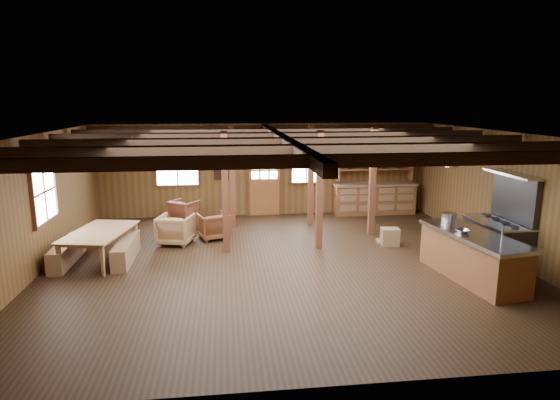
# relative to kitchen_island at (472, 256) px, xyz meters

# --- Properties ---
(room) EXTENTS (10.04, 9.04, 2.84)m
(room) POSITION_rel_kitchen_island_xyz_m (-3.60, 1.32, 0.92)
(room) COLOR black
(room) RESTS_ON ground
(ceiling_joists) EXTENTS (9.80, 8.82, 0.18)m
(ceiling_joists) POSITION_rel_kitchen_island_xyz_m (-3.60, 1.50, 2.20)
(ceiling_joists) COLOR black
(ceiling_joists) RESTS_ON ceiling
(timber_posts) EXTENTS (3.95, 2.35, 2.80)m
(timber_posts) POSITION_rel_kitchen_island_xyz_m (-3.08, 3.40, 0.92)
(timber_posts) COLOR #4E2616
(timber_posts) RESTS_ON floor
(back_door) EXTENTS (1.02, 0.08, 2.15)m
(back_door) POSITION_rel_kitchen_island_xyz_m (-3.60, 5.77, 0.40)
(back_door) COLOR brown
(back_door) RESTS_ON floor
(window_back_left) EXTENTS (1.32, 0.06, 1.32)m
(window_back_left) POSITION_rel_kitchen_island_xyz_m (-6.20, 5.78, 1.12)
(window_back_left) COLOR white
(window_back_left) RESTS_ON wall_back
(window_back_right) EXTENTS (1.02, 0.06, 1.32)m
(window_back_right) POSITION_rel_kitchen_island_xyz_m (-2.30, 5.78, 1.12)
(window_back_right) COLOR white
(window_back_right) RESTS_ON wall_back
(window_left) EXTENTS (0.14, 1.24, 1.32)m
(window_left) POSITION_rel_kitchen_island_xyz_m (-8.56, 1.82, 1.12)
(window_left) COLOR white
(window_left) RESTS_ON wall_back
(notice_boards) EXTENTS (1.08, 0.03, 0.90)m
(notice_boards) POSITION_rel_kitchen_island_xyz_m (-5.10, 5.78, 1.16)
(notice_boards) COLOR white
(notice_boards) RESTS_ON wall_back
(back_counter) EXTENTS (2.55, 0.60, 2.45)m
(back_counter) POSITION_rel_kitchen_island_xyz_m (-0.20, 5.53, 0.12)
(back_counter) COLOR brown
(back_counter) RESTS_ON floor
(pendant_lamps) EXTENTS (1.86, 2.36, 0.66)m
(pendant_lamps) POSITION_rel_kitchen_island_xyz_m (-5.85, 2.32, 1.77)
(pendant_lamps) COLOR #2F2F31
(pendant_lamps) RESTS_ON ceiling
(pot_rack) EXTENTS (0.41, 3.00, 0.42)m
(pot_rack) POSITION_rel_kitchen_island_xyz_m (-0.40, 1.55, 1.79)
(pot_rack) COLOR #2F2F31
(pot_rack) RESTS_ON ceiling
(kitchen_island) EXTENTS (1.23, 2.60, 1.20)m
(kitchen_island) POSITION_rel_kitchen_island_xyz_m (0.00, 0.00, 0.00)
(kitchen_island) COLOR brown
(kitchen_island) RESTS_ON floor
(step_stool) EXTENTS (0.51, 0.39, 0.42)m
(step_stool) POSITION_rel_kitchen_island_xyz_m (-0.83, 2.31, -0.27)
(step_stool) COLOR brown
(step_stool) RESTS_ON floor
(commercial_range) EXTENTS (0.82, 1.60, 1.98)m
(commercial_range) POSITION_rel_kitchen_island_xyz_m (1.05, 0.81, 0.16)
(commercial_range) COLOR #2F2F31
(commercial_range) RESTS_ON floor
(dining_table) EXTENTS (1.45, 2.14, 0.69)m
(dining_table) POSITION_rel_kitchen_island_xyz_m (-7.50, 1.93, -0.13)
(dining_table) COLOR #9B7446
(dining_table) RESTS_ON floor
(bench_wall) EXTENTS (0.32, 1.69, 0.46)m
(bench_wall) POSITION_rel_kitchen_island_xyz_m (-8.25, 1.93, -0.25)
(bench_wall) COLOR brown
(bench_wall) RESTS_ON floor
(bench_aisle) EXTENTS (0.32, 1.71, 0.47)m
(bench_aisle) POSITION_rel_kitchen_island_xyz_m (-7.00, 1.93, -0.24)
(bench_aisle) COLOR brown
(bench_aisle) RESTS_ON floor
(armchair_a) EXTENTS (0.91, 0.92, 0.66)m
(armchair_a) POSITION_rel_kitchen_island_xyz_m (-5.12, 3.40, -0.15)
(armchair_a) COLOR brown
(armchair_a) RESTS_ON floor
(armchair_b) EXTENTS (1.00, 1.01, 0.67)m
(armchair_b) POSITION_rel_kitchen_island_xyz_m (-5.99, 5.12, -0.14)
(armchair_b) COLOR brown
(armchair_b) RESTS_ON floor
(armchair_c) EXTENTS (0.96, 0.97, 0.73)m
(armchair_c) POSITION_rel_kitchen_island_xyz_m (-6.03, 3.05, -0.11)
(armchair_c) COLOR #976F44
(armchair_c) RESTS_ON floor
(counter_pot) EXTENTS (0.32, 0.32, 0.19)m
(counter_pot) POSITION_rel_kitchen_island_xyz_m (-0.08, 0.89, 0.56)
(counter_pot) COLOR #B6B9BE
(counter_pot) RESTS_ON kitchen_island
(bowl) EXTENTS (0.27, 0.27, 0.06)m
(bowl) POSITION_rel_kitchen_island_xyz_m (-0.21, 0.07, 0.49)
(bowl) COLOR silver
(bowl) RESTS_ON kitchen_island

